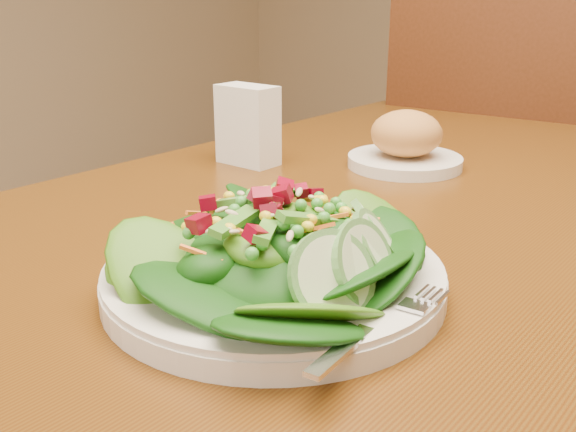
% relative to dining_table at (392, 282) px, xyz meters
% --- Properties ---
extents(dining_table, '(0.90, 1.40, 0.75)m').
position_rel_dining_table_xyz_m(dining_table, '(0.00, 0.00, 0.00)').
color(dining_table, '#4E2F0D').
rests_on(dining_table, ground_plane).
extents(chair_far, '(0.50, 0.50, 0.99)m').
position_rel_dining_table_xyz_m(chair_far, '(-0.21, 0.82, -0.12)').
color(chair_far, '#482110').
rests_on(chair_far, ground_plane).
extents(salad_plate, '(0.31, 0.31, 0.09)m').
position_rel_dining_table_xyz_m(salad_plate, '(0.04, -0.27, 0.13)').
color(salad_plate, white).
rests_on(salad_plate, dining_table).
extents(bread_plate, '(0.17, 0.17, 0.09)m').
position_rel_dining_table_xyz_m(bread_plate, '(-0.09, 0.18, 0.14)').
color(bread_plate, white).
rests_on(bread_plate, dining_table).
extents(napkin_holder, '(0.09, 0.05, 0.12)m').
position_rel_dining_table_xyz_m(napkin_holder, '(-0.29, 0.04, 0.17)').
color(napkin_holder, white).
rests_on(napkin_holder, dining_table).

